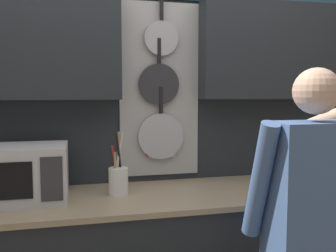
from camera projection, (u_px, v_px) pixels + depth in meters
back_wall_unit at (168, 93)px, 2.41m from camera, size 3.07×0.20×2.52m
microwave at (21, 173)px, 1.99m from camera, size 0.48×0.36×0.30m
knife_block at (314, 167)px, 2.42m from camera, size 0.13×0.16×0.27m
utensil_crock at (118, 179)px, 2.12m from camera, size 0.11×0.11×0.36m
person at (310, 219)px, 1.63m from camera, size 0.54×0.63×1.61m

